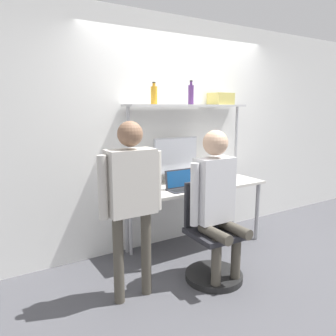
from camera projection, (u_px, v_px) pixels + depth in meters
The scene contains 13 objects.
ground_plane at pixel (212, 255), 3.72m from camera, with size 12.00×12.00×0.00m, color #4C4C51.
wall_back at pixel (180, 133), 4.04m from camera, with size 8.00×0.06×2.70m.
desk at pixel (196, 191), 3.87m from camera, with size 1.67×0.63×0.76m.
shelf_unit at pixel (188, 126), 3.87m from camera, with size 1.59×0.28×1.69m.
monitor at pixel (176, 157), 3.84m from camera, with size 0.59×0.18×0.55m.
laptop at pixel (181, 184), 3.61m from camera, with size 0.35×0.21×0.22m.
cell_phone at pixel (203, 187), 3.69m from camera, with size 0.07×0.15×0.01m.
office_chair at pixel (212, 249), 3.20m from camera, with size 0.56×0.56×0.95m.
person_seated at pixel (216, 194), 3.05m from camera, with size 0.53×0.48×1.45m.
person_standing at pixel (131, 190), 2.72m from camera, with size 0.57×0.21×1.55m.
bottle_amber at pixel (154, 95), 3.57m from camera, with size 0.07×0.07×0.24m.
bottle_purple at pixel (191, 94), 3.83m from camera, with size 0.07×0.07×0.28m.
storage_box at pixel (221, 99), 4.07m from camera, with size 0.26×0.24×0.14m.
Camera 1 is at (-2.25, -2.69, 1.66)m, focal length 35.00 mm.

